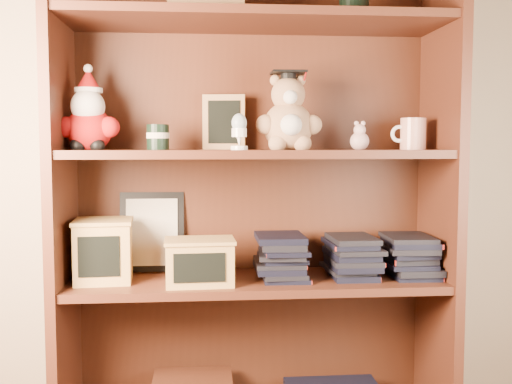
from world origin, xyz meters
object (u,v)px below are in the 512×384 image
grad_teddy_bear (288,119)px  treats_box (104,250)px  bookcase (254,204)px  teacher_mug (412,134)px

grad_teddy_bear → treats_box: bearing=179.3°
grad_teddy_bear → treats_box: (-0.56, 0.01, -0.40)m
bookcase → teacher_mug: 0.54m
bookcase → treats_box: (-0.46, -0.05, -0.13)m
grad_teddy_bear → teacher_mug: grad_teddy_bear is taller
bookcase → grad_teddy_bear: (0.10, -0.06, 0.26)m
bookcase → grad_teddy_bear: bookcase is taller
bookcase → treats_box: 0.48m
grad_teddy_bear → treats_box: grad_teddy_bear is taller
treats_box → grad_teddy_bear: bearing=-0.7°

